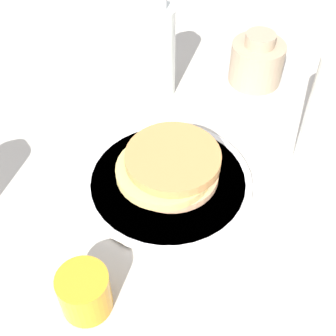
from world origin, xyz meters
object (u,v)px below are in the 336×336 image
at_px(plate, 168,182).
at_px(water_bottle_near, 332,114).
at_px(juice_glass, 85,292).
at_px(pancake_stack, 169,168).
at_px(water_bottle_far, 158,51).
at_px(cream_jug, 257,61).

distance_m(plate, water_bottle_near, 0.27).
height_order(juice_glass, water_bottle_near, water_bottle_near).
xyz_separation_m(juice_glass, water_bottle_near, (0.27, 0.35, 0.07)).
bearing_deg(plate, water_bottle_near, 28.43).
bearing_deg(pancake_stack, water_bottle_far, 111.41).
relative_size(water_bottle_near, water_bottle_far, 1.15).
bearing_deg(juice_glass, plate, 79.54).
bearing_deg(juice_glass, pancake_stack, 79.22).
xyz_separation_m(pancake_stack, water_bottle_far, (-0.09, 0.23, 0.05)).
height_order(pancake_stack, water_bottle_near, water_bottle_near).
distance_m(plate, water_bottle_far, 0.26).
distance_m(juice_glass, cream_jug, 0.56).
relative_size(pancake_stack, water_bottle_near, 0.72).
distance_m(juice_glass, water_bottle_far, 0.46).
distance_m(plate, cream_jug, 0.33).
height_order(plate, water_bottle_far, water_bottle_far).
height_order(plate, juice_glass, juice_glass).
relative_size(pancake_stack, water_bottle_far, 0.83).
bearing_deg(cream_jug, water_bottle_near, -54.24).
relative_size(pancake_stack, cream_jug, 1.55).
bearing_deg(plate, cream_jug, 74.65).
height_order(cream_jug, water_bottle_near, water_bottle_near).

